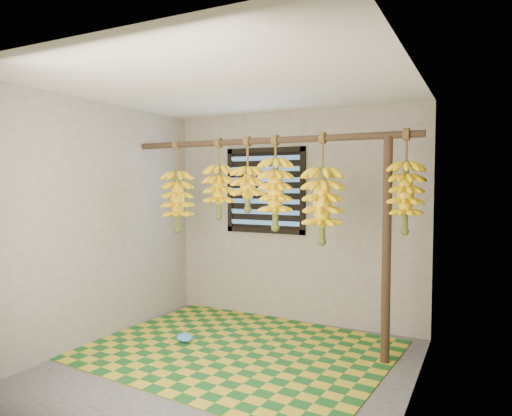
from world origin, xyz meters
The scene contains 16 objects.
floor centered at (0.00, 0.00, -0.01)m, with size 3.00×3.00×0.01m, color #444444.
ceiling centered at (0.00, 0.00, 2.40)m, with size 3.00×3.00×0.01m, color silver.
wall_back centered at (0.00, 1.50, 1.20)m, with size 3.00×0.01×2.40m, color gray.
wall_left centered at (-1.50, 0.00, 1.20)m, with size 0.01×3.00×2.40m, color gray.
wall_right centered at (1.50, 0.00, 1.20)m, with size 0.01×3.00×2.40m, color gray.
window centered at (-0.35, 1.48, 1.50)m, with size 1.00×0.04×1.00m.
hanging_pole centered at (0.00, 0.70, 2.00)m, with size 0.06×0.06×3.00m, color #43311F.
support_post centered at (1.20, 0.70, 1.00)m, with size 0.08×0.08×2.00m, color #43311F.
woven_mat centered at (-0.11, 0.39, 0.01)m, with size 2.73×2.18×0.01m, color #18541E.
plastic_bag centered at (-0.68, 0.33, 0.05)m, with size 0.19×0.14×0.08m, color #3F95EC.
banana_bunch_a centered at (-1.03, 0.70, 1.39)m, with size 0.34×0.34×0.99m.
banana_bunch_b centered at (-0.51, 0.70, 1.50)m, with size 0.32×0.32×0.83m.
banana_bunch_c centered at (-0.17, 0.70, 1.53)m, with size 0.34×0.34×0.75m.
banana_bunch_d centered at (0.13, 0.70, 1.48)m, with size 0.30×0.30×0.92m.
banana_bunch_e centered at (0.61, 0.70, 1.38)m, with size 0.36×0.36×1.02m.
banana_bunch_f centered at (1.35, 0.70, 1.47)m, with size 0.30×0.30×0.89m.
Camera 1 is at (1.96, -3.33, 1.59)m, focal length 32.00 mm.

